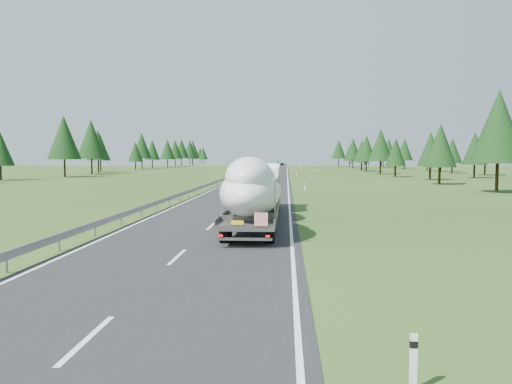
# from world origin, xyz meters

# --- Properties ---
(ground) EXTENTS (400.00, 400.00, 0.00)m
(ground) POSITION_xyz_m (0.00, 0.00, 0.00)
(ground) COLOR #294416
(ground) RESTS_ON ground
(road_surface) EXTENTS (10.00, 400.00, 0.02)m
(road_surface) POSITION_xyz_m (0.00, 100.00, 0.01)
(road_surface) COLOR black
(road_surface) RESTS_ON ground
(guardrail) EXTENTS (0.10, 400.00, 0.76)m
(guardrail) POSITION_xyz_m (-5.30, 99.94, 0.60)
(guardrail) COLOR slate
(guardrail) RESTS_ON ground
(marker_posts) EXTENTS (0.13, 350.08, 1.00)m
(marker_posts) POSITION_xyz_m (6.50, 155.00, 0.54)
(marker_posts) COLOR silver
(marker_posts) RESTS_ON ground
(highway_sign) EXTENTS (0.08, 0.90, 2.60)m
(highway_sign) POSITION_xyz_m (7.20, 80.00, 1.81)
(highway_sign) COLOR slate
(highway_sign) RESTS_ON ground
(tree_line_right) EXTENTS (28.09, 301.22, 12.58)m
(tree_line_right) POSITION_xyz_m (38.77, 103.47, 7.02)
(tree_line_right) COLOR black
(tree_line_right) RESTS_ON ground
(tree_line_left) EXTENTS (15.29, 300.34, 12.65)m
(tree_line_left) POSITION_xyz_m (-43.05, 119.75, 7.30)
(tree_line_left) COLOR black
(tree_line_left) RESTS_ON ground
(boat_truck) EXTENTS (3.04, 19.04, 4.02)m
(boat_truck) POSITION_xyz_m (2.56, 1.02, 2.14)
(boat_truck) COLOR white
(boat_truck) RESTS_ON ground
(distant_van) EXTENTS (2.85, 5.43, 1.46)m
(distant_van) POSITION_xyz_m (-3.40, 86.89, 0.73)
(distant_van) COLOR silver
(distant_van) RESTS_ON ground
(distant_car_dark) EXTENTS (1.96, 4.43, 1.48)m
(distant_car_dark) POSITION_xyz_m (2.25, 215.54, 0.74)
(distant_car_dark) COLOR black
(distant_car_dark) RESTS_ON ground
(distant_car_blue) EXTENTS (1.89, 4.83, 1.57)m
(distant_car_blue) POSITION_xyz_m (-0.79, 267.20, 0.78)
(distant_car_blue) COLOR #151D3C
(distant_car_blue) RESTS_ON ground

